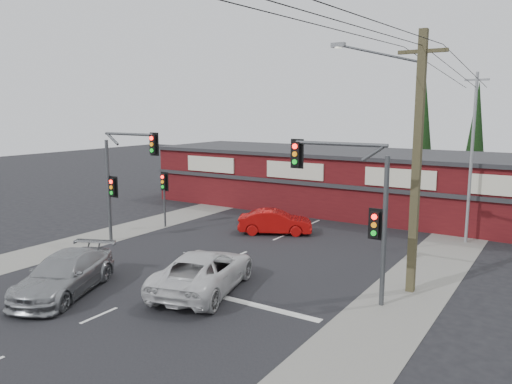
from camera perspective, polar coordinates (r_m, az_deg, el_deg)
The scene contains 18 objects.
ground at distance 22.16m, azimuth -7.06°, elevation -9.34°, with size 120.00×120.00×0.00m, color black.
road_strip at distance 26.03m, azimuth -0.02°, elevation -6.40°, with size 14.00×70.00×0.01m, color black.
verge_left at distance 31.27m, azimuth -13.33°, elevation -3.94°, with size 3.00×70.00×0.02m, color gray.
verge_right at distance 22.84m, azimuth 18.54°, elevation -9.17°, with size 3.00×70.00×0.02m, color gray.
stop_line at distance 19.05m, azimuth -1.65°, elevation -12.42°, with size 6.50×0.35×0.01m, color silver.
white_suv at distance 20.06m, azimuth -5.97°, elevation -8.95°, with size 2.64×5.73×1.59m, color silver.
silver_suv at distance 20.97m, azimuth -21.08°, elevation -8.79°, with size 2.17×5.34×1.55m, color #949698.
red_sedan at distance 28.81m, azimuth 2.21°, elevation -3.43°, with size 1.47×4.21×1.39m, color #B60C0B.
lane_dashes at distance 29.99m, azimuth 4.83°, elevation -4.27°, with size 0.12×57.05×0.01m.
shop_building at distance 36.47m, azimuth 8.78°, elevation 1.49°, with size 27.30×8.40×4.22m.
conifer_near at distance 41.38m, azimuth 18.61°, elevation 6.69°, with size 1.80×1.80×9.25m.
conifer_far at distance 42.66m, azimuth 23.86°, elevation 6.45°, with size 1.80×1.80×9.25m.
traffic_mast_left at distance 27.08m, azimuth -15.09°, elevation 2.37°, with size 3.77×0.27×5.97m.
traffic_mast_right at distance 18.63m, azimuth 11.29°, elevation -0.52°, with size 3.96×0.27×5.97m.
pedestal_signal at distance 30.62m, azimuth -10.45°, elevation 0.45°, with size 0.55×0.27×3.38m.
utility_pole at distance 19.86m, azimuth 17.56°, elevation 4.06°, with size 4.38×0.59×10.00m.
steel_pole at distance 28.59m, azimuth 23.42°, elevation 3.84°, with size 1.20×0.16×9.00m.
power_lines at distance 14.67m, azimuth 12.95°, elevation 16.78°, with size 2.01×29.00×1.22m.
Camera 1 is at (13.42, -16.14, 7.11)m, focal length 35.00 mm.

